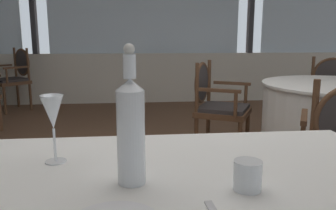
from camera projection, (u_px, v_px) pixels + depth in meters
The scene contains 8 objects.
window_wall_far at pixel (146, 37), 5.86m from camera, with size 11.57×0.14×2.83m.
water_bottle at pixel (131, 128), 0.88m from camera, with size 0.07×0.07×0.36m.
wine_glass at pixel (53, 114), 1.03m from camera, with size 0.07×0.07×0.21m.
water_tumbler at pixel (248, 175), 0.86m from camera, with size 0.07×0.07×0.08m, color white.
background_table_0 at pixel (336, 128), 2.88m from camera, with size 1.24×1.24×0.76m.
dining_chair_0_2 at pixel (331, 92), 3.80m from camera, with size 0.65×0.62×0.91m.
dining_chair_0_3 at pixel (215, 101), 3.24m from camera, with size 0.62×0.65×0.91m.
dining_chair_1_2 at pixel (15, 74), 5.32m from camera, with size 0.66×0.66×0.96m.
Camera 1 is at (-0.22, -1.94, 1.14)m, focal length 36.75 mm.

